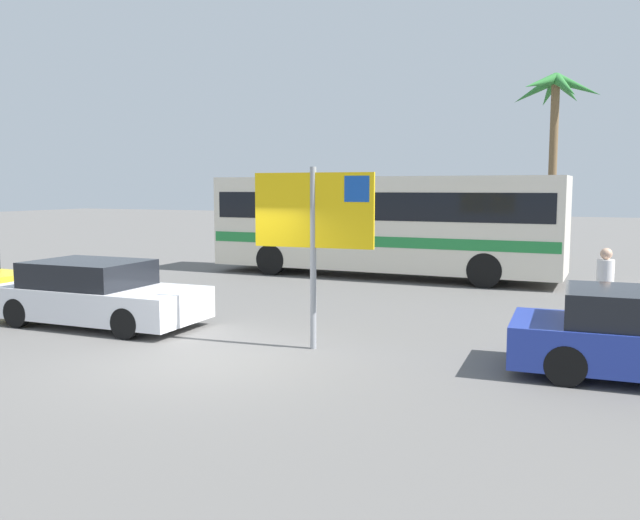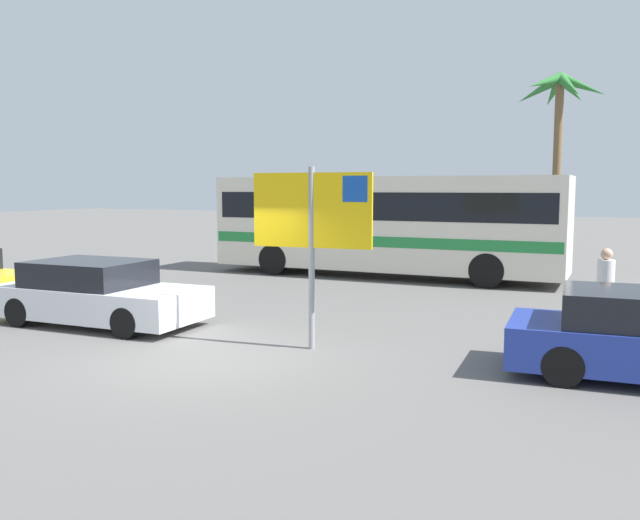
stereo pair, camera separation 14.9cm
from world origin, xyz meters
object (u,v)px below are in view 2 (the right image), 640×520
Objects in this scene: bus_front_coach at (385,221)px; pedestrian_crossing_lot at (605,284)px; ferry_sign at (314,218)px; car_white at (97,294)px.

bus_front_coach is 9.16m from pedestrian_crossing_lot.
bus_front_coach is 3.46× the size of ferry_sign.
bus_front_coach is at bearing 70.83° from car_white.
ferry_sign reaches higher than pedestrian_crossing_lot.
ferry_sign is 5.84m from pedestrian_crossing_lot.
car_white is at bearing 175.92° from ferry_sign.
ferry_sign is 0.72× the size of car_white.
car_white is 2.63× the size of pedestrian_crossing_lot.
ferry_sign is at bearing -158.47° from pedestrian_crossing_lot.
pedestrian_crossing_lot is at bearing 17.09° from car_white.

